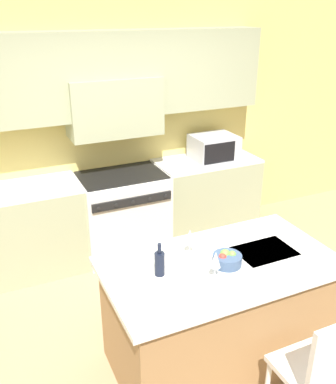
% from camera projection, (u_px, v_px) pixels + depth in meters
% --- Properties ---
extents(ground_plane, '(10.00, 10.00, 0.00)m').
position_uv_depth(ground_plane, '(194.00, 349.00, 3.54)').
color(ground_plane, '#997F5B').
extents(back_cabinetry, '(10.00, 0.46, 2.70)m').
position_uv_depth(back_cabinetry, '(110.00, 110.00, 4.59)').
color(back_cabinetry, '#DBC166').
rests_on(back_cabinetry, ground_plane).
extents(back_counter, '(3.35, 0.62, 0.95)m').
position_uv_depth(back_counter, '(122.00, 212.00, 4.82)').
color(back_counter, gray).
rests_on(back_counter, ground_plane).
extents(range_stove, '(0.94, 0.70, 0.94)m').
position_uv_depth(range_stove, '(123.00, 213.00, 4.81)').
color(range_stove, beige).
rests_on(range_stove, ground_plane).
extents(microwave, '(0.50, 0.43, 0.28)m').
position_uv_depth(microwave, '(214.00, 147.00, 5.02)').
color(microwave, '#B7B7BC').
rests_on(microwave, back_counter).
extents(kitchen_island, '(1.71, 0.95, 0.91)m').
position_uv_depth(kitchen_island, '(218.00, 312.00, 3.28)').
color(kitchen_island, olive).
rests_on(kitchen_island, ground_plane).
extents(island_chair, '(0.42, 0.40, 0.97)m').
position_uv_depth(island_chair, '(320.00, 368.00, 2.66)').
color(island_chair, beige).
rests_on(island_chair, ground_plane).
extents(wine_bottle, '(0.07, 0.07, 0.24)m').
position_uv_depth(wine_bottle, '(160.00, 263.00, 2.92)').
color(wine_bottle, black).
rests_on(wine_bottle, kitchen_island).
extents(wine_glass_near, '(0.07, 0.07, 0.20)m').
position_uv_depth(wine_glass_near, '(216.00, 260.00, 2.87)').
color(wine_glass_near, white).
rests_on(wine_glass_near, kitchen_island).
extents(wine_glass_far, '(0.07, 0.07, 0.20)m').
position_uv_depth(wine_glass_far, '(190.00, 237.00, 3.16)').
color(wine_glass_far, white).
rests_on(wine_glass_far, kitchen_island).
extents(fruit_bowl, '(0.21, 0.21, 0.11)m').
position_uv_depth(fruit_bowl, '(227.00, 259.00, 3.05)').
color(fruit_bowl, '#384C6B').
rests_on(fruit_bowl, kitchen_island).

